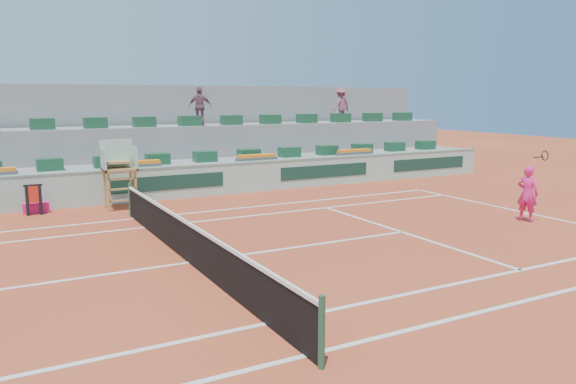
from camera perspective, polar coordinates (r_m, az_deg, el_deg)
name	(u,v)px	position (r m, az deg, el deg)	size (l,w,h in m)	color
ground	(189,263)	(13.52, -10.03, -7.09)	(90.00, 90.00, 0.00)	#9D381E
seating_tier_lower	(103,180)	(23.60, -18.30, 1.20)	(36.00, 4.00, 1.20)	gray
seating_tier_upper	(95,158)	(25.08, -19.04, 3.24)	(36.00, 2.40, 2.60)	gray
stadium_back_wall	(87,135)	(26.58, -19.72, 5.48)	(36.00, 0.40, 4.40)	gray
player_bag	(36,208)	(20.70, -24.23, -1.46)	(0.82, 0.36, 0.36)	#ED1F7B
spectator_mid	(200,106)	(25.32, -8.92, 8.59)	(1.00, 0.42, 1.71)	#754E58
spectator_right	(341,105)	(28.96, 5.39, 8.79)	(1.12, 0.64, 1.73)	#924958
court_lines	(189,263)	(13.52, -10.03, -7.07)	(23.89, 11.09, 0.01)	silver
tennis_net	(188,241)	(13.38, -10.09, -4.93)	(0.10, 11.97, 1.10)	black
advertising_hoarding	(115,186)	(21.45, -17.20, 0.55)	(36.00, 0.34, 1.26)	#9DC6B2
umpire_chair	(118,165)	(20.36, -16.84, 2.68)	(1.10, 0.90, 2.40)	olive
seat_row_lower	(106,162)	(22.62, -18.01, 2.96)	(32.90, 0.60, 0.44)	#18482A
seat_row_upper	(95,123)	(24.38, -19.00, 6.66)	(32.90, 0.60, 0.44)	#18482A
flower_planters	(67,168)	(21.62, -21.52, 2.25)	(26.80, 0.36, 0.28)	#515151
towel_rack	(34,197)	(20.26, -24.43, -0.48)	(0.58, 0.10, 1.03)	black
tennis_player	(527,193)	(19.05, 23.15, -0.14)	(0.59, 0.93, 2.28)	#ED1F7B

